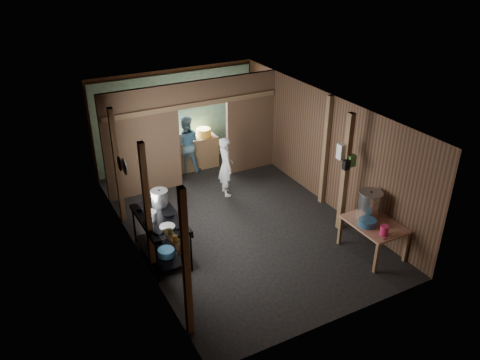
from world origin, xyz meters
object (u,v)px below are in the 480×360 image
stove_pot_large (160,198)px  pink_bucket (384,230)px  gas_range (161,237)px  cook (226,166)px  yellow_tub (204,132)px  prep_table (372,238)px  stock_pot (370,204)px

stove_pot_large → pink_bucket: (3.41, -2.63, -0.28)m
gas_range → cook: size_ratio=1.04×
yellow_tub → gas_range: bearing=-125.5°
prep_table → stove_pot_large: stove_pot_large is taller
stock_pot → cook: (-1.56, 3.23, -0.19)m
stock_pot → gas_range: bearing=158.3°
stove_pot_large → yellow_tub: (2.29, 3.01, -0.09)m
stock_pot → pink_bucket: stock_pot is taller
stove_pot_large → stock_pot: (3.63, -1.96, -0.12)m
stock_pot → pink_bucket: size_ratio=2.82×
yellow_tub → stock_pot: bearing=-74.9°
gas_range → prep_table: size_ratio=1.33×
gas_range → prep_table: (3.71, -1.80, -0.11)m
yellow_tub → cook: (-0.21, -1.74, -0.22)m
prep_table → stock_pot: (0.09, 0.29, 0.59)m
stove_pot_large → pink_bucket: stove_pot_large is taller
stove_pot_large → yellow_tub: bearing=52.7°
cook → yellow_tub: bearing=1.8°
gas_range → stove_pot_large: size_ratio=4.45×
stove_pot_large → cook: size_ratio=0.23×
stock_pot → cook: size_ratio=0.37×
prep_table → pink_bucket: bearing=-108.8°
stove_pot_large → gas_range: bearing=-110.9°
gas_range → stock_pot: 4.12m
stove_pot_large → cook: 2.46m
gas_range → pink_bucket: gas_range is taller
prep_table → cook: (-1.46, 3.52, 0.40)m
stock_pot → yellow_tub: size_ratio=1.39×
gas_range → stock_pot: (3.80, -1.52, 0.47)m
pink_bucket → yellow_tub: yellow_tub is taller
gas_range → prep_table: 4.13m
prep_table → gas_range: bearing=154.1°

